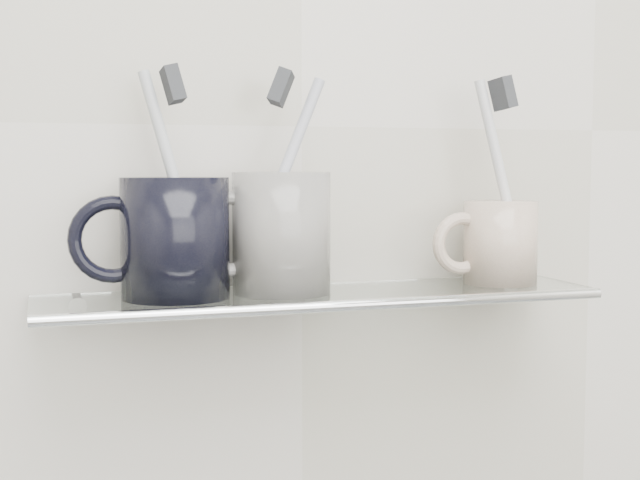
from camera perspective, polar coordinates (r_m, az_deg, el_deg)
name	(u,v)px	position (r m, az deg, el deg)	size (l,w,h in m)	color
wall_back	(302,126)	(0.85, -1.18, 7.28)	(2.50, 2.50, 0.00)	beige
shelf_glass	(322,296)	(0.80, 0.10, -3.63)	(0.50, 0.12, 0.01)	silver
shelf_rail	(342,306)	(0.75, 1.41, -4.23)	(0.01, 0.01, 0.50)	silver
bracket_left	(77,312)	(0.81, -15.28, -4.47)	(0.02, 0.02, 0.03)	silver
bracket_right	(504,292)	(0.93, 11.68, -3.25)	(0.02, 0.02, 0.03)	silver
mug_left	(175,238)	(0.77, -9.26, 0.13)	(0.09, 0.09, 0.10)	black
mug_left_handle	(113,239)	(0.76, -13.13, 0.04)	(0.07, 0.07, 0.01)	black
toothbrush_left	(174,180)	(0.77, -9.31, 3.83)	(0.01, 0.01, 0.19)	silver
bristles_left	(173,84)	(0.77, -9.39, 9.80)	(0.01, 0.02, 0.03)	#2D2F33
mug_center	(281,233)	(0.79, -2.49, 0.46)	(0.09, 0.09, 0.11)	silver
mug_center_handle	(226,234)	(0.78, -6.01, 0.37)	(0.08, 0.08, 0.01)	silver
toothbrush_center	(281,179)	(0.79, -2.50, 3.91)	(0.01, 0.01, 0.19)	#B2B7CE
bristles_center	(281,87)	(0.79, -2.52, 9.73)	(0.01, 0.02, 0.03)	#2D2F33
mug_right	(500,242)	(0.87, 11.47, -0.15)	(0.07, 0.07, 0.08)	beige
mug_right_handle	(461,243)	(0.85, 9.04, -0.22)	(0.06, 0.06, 0.01)	beige
toothbrush_right	(501,178)	(0.87, 11.53, 3.90)	(0.01, 0.01, 0.19)	silver
bristles_right	(503,93)	(0.87, 11.62, 9.17)	(0.01, 0.02, 0.03)	#2D2F33
chrome_cap	(517,275)	(0.88, 12.50, -2.18)	(0.04, 0.04, 0.02)	silver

